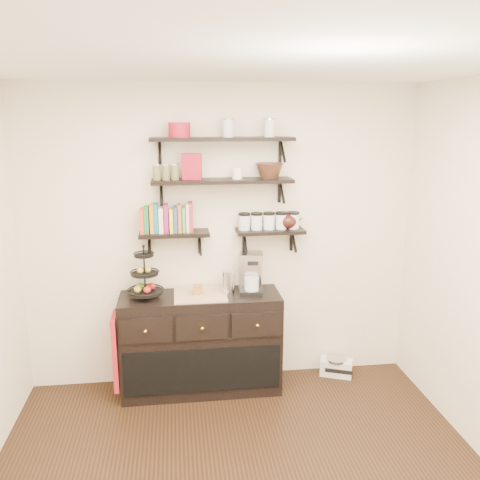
# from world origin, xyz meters

# --- Properties ---
(ceiling) EXTENTS (3.50, 3.50, 0.02)m
(ceiling) POSITION_xyz_m (0.00, 0.00, 2.70)
(ceiling) COLOR white
(ceiling) RESTS_ON back_wall
(back_wall) EXTENTS (3.50, 0.02, 2.70)m
(back_wall) POSITION_xyz_m (0.00, 1.75, 1.35)
(back_wall) COLOR white
(back_wall) RESTS_ON ground
(shelf_top) EXTENTS (1.20, 0.27, 0.23)m
(shelf_top) POSITION_xyz_m (0.00, 1.62, 2.23)
(shelf_top) COLOR black
(shelf_top) RESTS_ON back_wall
(shelf_mid) EXTENTS (1.20, 0.27, 0.23)m
(shelf_mid) POSITION_xyz_m (0.00, 1.62, 1.88)
(shelf_mid) COLOR black
(shelf_mid) RESTS_ON back_wall
(shelf_low_left) EXTENTS (0.60, 0.25, 0.23)m
(shelf_low_left) POSITION_xyz_m (-0.42, 1.63, 1.43)
(shelf_low_left) COLOR black
(shelf_low_left) RESTS_ON back_wall
(shelf_low_right) EXTENTS (0.60, 0.25, 0.23)m
(shelf_low_right) POSITION_xyz_m (0.42, 1.63, 1.43)
(shelf_low_right) COLOR black
(shelf_low_right) RESTS_ON back_wall
(cookbooks) EXTENTS (0.43, 0.15, 0.26)m
(cookbooks) POSITION_xyz_m (-0.47, 1.63, 1.57)
(cookbooks) COLOR #CC422A
(cookbooks) RESTS_ON shelf_low_left
(glass_canisters) EXTENTS (0.54, 0.10, 0.13)m
(glass_canisters) POSITION_xyz_m (0.41, 1.63, 1.51)
(glass_canisters) COLOR silver
(glass_canisters) RESTS_ON shelf_low_right
(sideboard) EXTENTS (1.40, 0.50, 0.92)m
(sideboard) POSITION_xyz_m (-0.21, 1.51, 0.45)
(sideboard) COLOR black
(sideboard) RESTS_ON floor
(fruit_stand) EXTENTS (0.31, 0.31, 0.45)m
(fruit_stand) POSITION_xyz_m (-0.68, 1.52, 1.06)
(fruit_stand) COLOR black
(fruit_stand) RESTS_ON sideboard
(candle) EXTENTS (0.08, 0.08, 0.08)m
(candle) POSITION_xyz_m (-0.23, 1.51, 0.96)
(candle) COLOR #976122
(candle) RESTS_ON sideboard
(coffee_maker) EXTENTS (0.22, 0.22, 0.37)m
(coffee_maker) POSITION_xyz_m (0.24, 1.54, 1.08)
(coffee_maker) COLOR black
(coffee_maker) RESTS_ON sideboard
(thermal_carafe) EXTENTS (0.11, 0.11, 0.22)m
(thermal_carafe) POSITION_xyz_m (0.03, 1.49, 1.01)
(thermal_carafe) COLOR silver
(thermal_carafe) RESTS_ON sideboard
(apron) EXTENTS (0.04, 0.28, 0.66)m
(apron) POSITION_xyz_m (-0.94, 1.41, 0.47)
(apron) COLOR maroon
(apron) RESTS_ON sideboard
(radio) EXTENTS (0.33, 0.26, 0.18)m
(radio) POSITION_xyz_m (1.08, 1.60, 0.09)
(radio) COLOR silver
(radio) RESTS_ON floor
(recipe_box) EXTENTS (0.17, 0.09, 0.22)m
(recipe_box) POSITION_xyz_m (-0.26, 1.61, 2.01)
(recipe_box) COLOR maroon
(recipe_box) RESTS_ON shelf_mid
(walnut_bowl) EXTENTS (0.24, 0.24, 0.13)m
(walnut_bowl) POSITION_xyz_m (0.40, 1.61, 1.96)
(walnut_bowl) COLOR black
(walnut_bowl) RESTS_ON shelf_mid
(ramekins) EXTENTS (0.09, 0.09, 0.10)m
(ramekins) POSITION_xyz_m (0.13, 1.61, 1.95)
(ramekins) COLOR white
(ramekins) RESTS_ON shelf_mid
(teapot) EXTENTS (0.22, 0.17, 0.16)m
(teapot) POSITION_xyz_m (0.58, 1.63, 1.53)
(teapot) COLOR #34140F
(teapot) RESTS_ON shelf_low_right
(red_pot) EXTENTS (0.18, 0.18, 0.12)m
(red_pot) POSITION_xyz_m (-0.35, 1.61, 2.31)
(red_pot) COLOR maroon
(red_pot) RESTS_ON shelf_top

